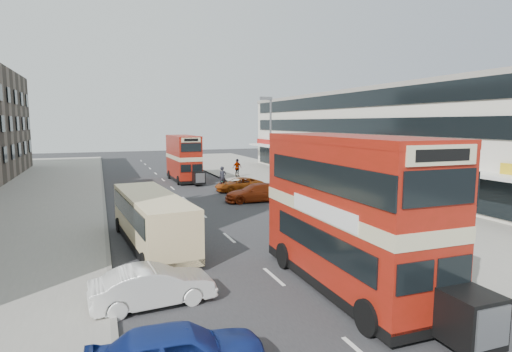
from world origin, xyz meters
name	(u,v)px	position (x,y,z in m)	size (l,w,h in m)	color
ground	(296,297)	(0.00, 0.00, 0.00)	(160.00, 160.00, 0.00)	#28282B
road_surface	(185,199)	(0.00, 20.00, 0.01)	(12.00, 90.00, 0.01)	#28282B
pavement_right	(317,190)	(12.00, 20.00, 0.07)	(12.00, 90.00, 0.15)	gray
pavement_left	(14,209)	(-12.00, 20.00, 0.07)	(12.00, 90.00, 0.15)	gray
kerb_left	(104,204)	(-6.10, 20.00, 0.07)	(0.20, 90.00, 0.16)	gray
kerb_right	(256,194)	(6.10, 20.00, 0.07)	(0.20, 90.00, 0.16)	gray
commercial_row	(377,137)	(19.95, 22.00, 4.70)	(9.90, 46.20, 9.30)	beige
street_lamp	(270,139)	(6.52, 18.00, 4.78)	(1.00, 0.20, 8.12)	slate
bus_main	(349,212)	(2.09, 0.00, 2.87)	(2.84, 9.93, 5.45)	black
bus_second	(184,158)	(1.97, 30.46, 2.43)	(2.48, 8.40, 4.62)	black
coach	(152,218)	(-3.99, 7.98, 1.42)	(3.17, 9.27, 2.41)	black
car_left_front	(153,286)	(-4.79, 1.09, 0.67)	(1.43, 4.09, 1.35)	white
car_right_a	(256,193)	(4.98, 17.06, 0.70)	(1.96, 4.83, 1.40)	#9C300F
car_right_b	(239,184)	(5.32, 22.18, 0.61)	(2.01, 4.37, 1.21)	#BD5212
pedestrian_near	(324,194)	(8.63, 12.97, 0.99)	(0.62, 0.42, 1.68)	gray
pedestrian_far	(237,168)	(7.96, 30.68, 1.14)	(1.16, 0.48, 1.98)	gray
cyclist	(223,183)	(3.84, 22.30, 0.76)	(0.90, 2.02, 2.27)	gray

